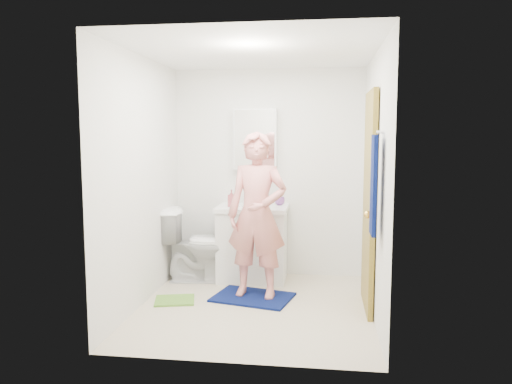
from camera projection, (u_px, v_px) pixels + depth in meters
The scene contains 22 objects.
floor at pixel (255, 308), 4.80m from camera, with size 2.20×2.40×0.02m, color beige.
ceiling at pixel (255, 50), 4.52m from camera, with size 2.20×2.40×0.02m, color white.
wall_back at pixel (269, 173), 5.85m from camera, with size 2.20×0.02×2.40m, color silver.
wall_front at pixel (232, 200), 3.47m from camera, with size 2.20×0.02×2.40m, color silver.
wall_left at pixel (141, 182), 4.80m from camera, with size 0.02×2.40×2.40m, color silver.
wall_right at pixel (376, 185), 4.51m from camera, with size 0.02×2.40×2.40m, color silver.
vanity_cabinet at pixel (253, 245), 5.67m from camera, with size 0.75×0.55×0.80m, color white.
countertop at pixel (253, 208), 5.62m from camera, with size 0.79×0.59×0.05m, color white.
sink_basin at pixel (253, 207), 5.62m from camera, with size 0.40×0.40×0.03m, color white.
faucet at pixel (255, 199), 5.79m from camera, with size 0.03×0.03×0.12m, color silver.
medicine_cabinet at pixel (255, 139), 5.76m from camera, with size 0.50×0.12×0.70m, color white.
mirror_panel at pixel (254, 139), 5.70m from camera, with size 0.46×0.01×0.66m, color white.
door at pixel (369, 201), 4.69m from camera, with size 0.05×0.80×2.05m, color olive.
door_knob at pixel (368, 215), 4.39m from camera, with size 0.07×0.07×0.07m, color gold.
towel at pixel (374, 185), 3.96m from camera, with size 0.03×0.24×0.80m, color #08144F.
towel_hook at pixel (380, 132), 3.90m from camera, with size 0.02×0.02×0.06m, color silver.
toilet at pixel (200, 245), 5.63m from camera, with size 0.46×0.81×0.83m, color white.
bath_mat at pixel (253, 297), 5.05m from camera, with size 0.76×0.55×0.02m, color #08144F.
green_rug at pixel (175, 300), 4.96m from camera, with size 0.38×0.32×0.02m, color #649F35.
soap_dispenser at pixel (231, 198), 5.58m from camera, with size 0.09×0.09×0.19m, color #AE5158.
toothbrush_cup at pixel (280, 201), 5.69m from camera, with size 0.12×0.12×0.09m, color #834599.
man at pixel (257, 215), 4.99m from camera, with size 0.60×0.40×1.66m, color #E48680.
Camera 1 is at (0.62, -4.60, 1.65)m, focal length 35.00 mm.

